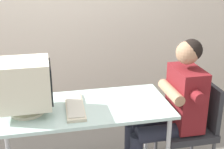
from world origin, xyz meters
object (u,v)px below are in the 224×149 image
(crt_monitor, at_px, (25,84))
(keyboard, at_px, (75,106))
(person_seated, at_px, (172,106))
(office_chair, at_px, (192,123))
(desk, at_px, (82,113))

(crt_monitor, relative_size, keyboard, 0.87)
(crt_monitor, xyz_separation_m, person_seated, (1.18, 0.03, -0.31))
(keyboard, relative_size, office_chair, 0.57)
(keyboard, xyz_separation_m, person_seated, (0.83, 0.02, -0.09))
(crt_monitor, distance_m, office_chair, 1.47)
(office_chair, bearing_deg, desk, -179.77)
(person_seated, bearing_deg, keyboard, -178.54)
(crt_monitor, relative_size, person_seated, 0.34)
(office_chair, relative_size, person_seated, 0.68)
(desk, height_order, office_chair, office_chair)
(desk, xyz_separation_m, crt_monitor, (-0.41, -0.02, 0.30))
(crt_monitor, height_order, office_chair, crt_monitor)
(crt_monitor, xyz_separation_m, office_chair, (1.38, 0.03, -0.50))
(person_seated, bearing_deg, desk, -179.71)
(office_chair, bearing_deg, person_seated, 180.00)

